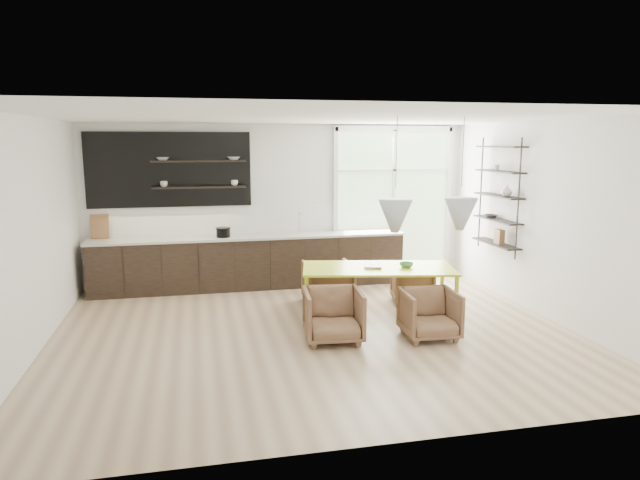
{
  "coord_description": "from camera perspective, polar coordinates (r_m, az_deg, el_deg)",
  "views": [
    {
      "loc": [
        -1.54,
        -7.33,
        2.6
      ],
      "look_at": [
        0.21,
        0.6,
        1.18
      ],
      "focal_mm": 32.0,
      "sensor_mm": 36.0,
      "label": 1
    }
  ],
  "objects": [
    {
      "name": "armchair_back_left",
      "position": [
        9.16,
        0.79,
        -4.31
      ],
      "size": [
        0.75,
        0.78,
        0.7
      ],
      "primitive_type": "imported",
      "rotation": [
        0.0,
        0.0,
        3.13
      ],
      "color": "brown",
      "rests_on": "ground"
    },
    {
      "name": "dining_table",
      "position": [
        8.3,
        5.84,
        -3.09
      ],
      "size": [
        2.32,
        1.39,
        0.79
      ],
      "rotation": [
        0.0,
        0.0,
        -0.2
      ],
      "color": "#BDD619",
      "rests_on": "ground"
    },
    {
      "name": "kitchen_run",
      "position": [
        10.25,
        -7.45,
        -1.44
      ],
      "size": [
        5.54,
        0.69,
        2.75
      ],
      "color": "black",
      "rests_on": "ground"
    },
    {
      "name": "room",
      "position": [
        8.76,
        1.67,
        2.45
      ],
      "size": [
        7.02,
        6.01,
        2.91
      ],
      "color": "tan",
      "rests_on": "ground"
    },
    {
      "name": "armchair_back_right",
      "position": [
        9.36,
        9.21,
        -4.47
      ],
      "size": [
        0.75,
        0.76,
        0.59
      ],
      "primitive_type": "imported",
      "rotation": [
        0.0,
        0.0,
        2.94
      ],
      "color": "brown",
      "rests_on": "ground"
    },
    {
      "name": "table_bowl",
      "position": [
        8.35,
        8.63,
        -2.47
      ],
      "size": [
        0.23,
        0.23,
        0.06
      ],
      "primitive_type": "imported",
      "rotation": [
        0.0,
        0.0,
        -0.17
      ],
      "color": "#4D8950",
      "rests_on": "dining_table"
    },
    {
      "name": "table_book",
      "position": [
        8.32,
        4.47,
        -2.55
      ],
      "size": [
        0.35,
        0.4,
        0.03
      ],
      "primitive_type": "imported",
      "rotation": [
        0.0,
        0.0,
        -0.32
      ],
      "color": "white",
      "rests_on": "dining_table"
    },
    {
      "name": "armchair_front_left",
      "position": [
        7.51,
        1.33,
        -7.53
      ],
      "size": [
        0.81,
        0.83,
        0.69
      ],
      "primitive_type": "imported",
      "rotation": [
        0.0,
        0.0,
        -0.09
      ],
      "color": "brown",
      "rests_on": "ground"
    },
    {
      "name": "wire_stool",
      "position": [
        8.46,
        -0.39,
        -5.98
      ],
      "size": [
        0.35,
        0.35,
        0.44
      ],
      "rotation": [
        0.0,
        0.0,
        0.0
      ],
      "color": "black",
      "rests_on": "ground"
    },
    {
      "name": "right_shelving",
      "position": [
        9.86,
        17.47,
        3.94
      ],
      "size": [
        0.26,
        1.22,
        1.9
      ],
      "color": "black",
      "rests_on": "ground"
    },
    {
      "name": "armchair_front_right",
      "position": [
        7.77,
        10.9,
        -7.27
      ],
      "size": [
        0.73,
        0.75,
        0.65
      ],
      "primitive_type": "imported",
      "rotation": [
        0.0,
        0.0,
        -0.05
      ],
      "color": "brown",
      "rests_on": "ground"
    }
  ]
}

